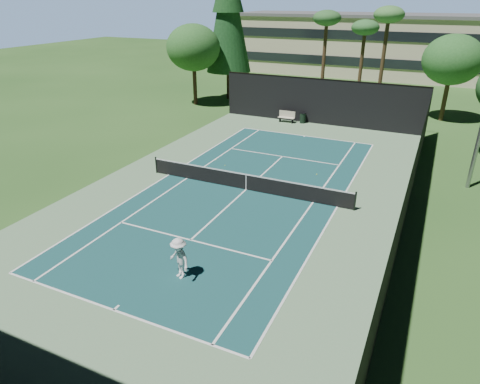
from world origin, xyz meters
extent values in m
plane|color=#2A531F|center=(0.00, 0.00, 0.00)|extent=(160.00, 160.00, 0.00)
cube|color=#628960|center=(0.00, 0.00, 0.01)|extent=(18.00, 32.00, 0.01)
cube|color=#164748|center=(0.00, 0.00, 0.01)|extent=(10.97, 23.77, 0.01)
cube|color=white|center=(0.00, -11.88, 0.02)|extent=(10.97, 0.10, 0.01)
cube|color=white|center=(0.00, 11.88, 0.02)|extent=(10.97, 0.10, 0.01)
cube|color=white|center=(0.00, -6.40, 0.02)|extent=(8.23, 0.10, 0.01)
cube|color=white|center=(0.00, 6.40, 0.02)|extent=(8.23, 0.10, 0.01)
cube|color=white|center=(-5.49, 0.00, 0.02)|extent=(0.10, 23.77, 0.01)
cube|color=white|center=(5.49, 0.00, 0.02)|extent=(0.10, 23.77, 0.01)
cube|color=white|center=(-4.12, 0.00, 0.02)|extent=(0.10, 23.77, 0.01)
cube|color=white|center=(4.12, 0.00, 0.02)|extent=(0.10, 23.77, 0.01)
cube|color=white|center=(0.00, 0.00, 0.02)|extent=(0.10, 12.80, 0.01)
cube|color=white|center=(0.00, -11.73, 0.02)|extent=(0.10, 0.30, 0.01)
cube|color=white|center=(0.00, 11.73, 0.02)|extent=(0.10, 0.30, 0.01)
cylinder|color=black|center=(-6.40, 0.00, 0.55)|extent=(0.10, 0.10, 1.10)
cylinder|color=black|center=(6.40, 0.00, 0.55)|extent=(0.10, 0.10, 1.10)
cube|color=black|center=(0.00, 0.00, 0.50)|extent=(12.80, 0.02, 0.92)
cube|color=white|center=(0.00, 0.00, 0.98)|extent=(12.80, 0.04, 0.07)
cube|color=white|center=(0.00, 0.00, 0.50)|extent=(0.05, 0.03, 0.92)
cube|color=black|center=(0.00, 16.00, 2.00)|extent=(18.00, 0.04, 4.00)
cube|color=black|center=(0.00, -16.00, 2.00)|extent=(18.00, 0.04, 4.00)
cube|color=black|center=(9.00, 0.00, 2.00)|extent=(0.04, 32.00, 4.00)
cube|color=black|center=(-9.00, 0.00, 2.00)|extent=(0.04, 32.00, 4.00)
cube|color=black|center=(0.00, 16.00, 4.00)|extent=(18.00, 0.06, 0.06)
imported|color=white|center=(1.12, -9.08, 0.91)|extent=(1.35, 1.10, 1.81)
sphere|color=#CAEA35|center=(-4.01, 3.72, 0.03)|extent=(0.07, 0.07, 0.07)
sphere|color=#CFF637|center=(3.19, 4.08, 0.04)|extent=(0.08, 0.08, 0.08)
sphere|color=#D2F537|center=(-2.94, 3.03, 0.03)|extent=(0.06, 0.06, 0.06)
cube|color=beige|center=(-2.81, 15.21, 0.45)|extent=(1.50, 0.45, 0.05)
cube|color=beige|center=(-2.81, 15.41, 0.75)|extent=(1.50, 0.06, 0.55)
cube|color=black|center=(-3.41, 15.21, 0.21)|extent=(0.06, 0.40, 0.42)
cube|color=black|center=(-2.21, 15.21, 0.21)|extent=(0.06, 0.40, 0.42)
cylinder|color=black|center=(-1.40, 15.67, 0.45)|extent=(0.52, 0.52, 0.90)
cylinder|color=black|center=(-1.40, 15.67, 0.92)|extent=(0.56, 0.56, 0.05)
cylinder|color=#432E1D|center=(-12.00, 22.00, 1.80)|extent=(0.50, 0.50, 3.60)
cone|color=#153C1A|center=(-12.00, 22.00, 9.00)|extent=(4.80, 4.80, 12.00)
cylinder|color=#4A321F|center=(-2.00, 24.00, 4.28)|extent=(0.36, 0.36, 8.55)
ellipsoid|color=#2A5B29|center=(-2.00, 24.00, 8.55)|extent=(2.80, 2.80, 1.54)
cylinder|color=#47321E|center=(1.50, 26.00, 3.83)|extent=(0.36, 0.36, 7.65)
ellipsoid|color=#2A5E2B|center=(1.50, 26.00, 7.65)|extent=(2.80, 2.80, 1.54)
cylinder|color=#43311C|center=(4.00, 23.00, 4.50)|extent=(0.36, 0.36, 9.00)
ellipsoid|color=#3A7032|center=(4.00, 23.00, 9.00)|extent=(2.80, 2.80, 1.54)
cylinder|color=#4A351F|center=(10.00, 22.00, 1.76)|extent=(0.40, 0.40, 3.52)
ellipsoid|color=#255C23|center=(10.00, 22.00, 5.44)|extent=(5.12, 5.12, 4.35)
cylinder|color=#4D3021|center=(-14.00, 18.00, 1.87)|extent=(0.40, 0.40, 3.74)
ellipsoid|color=#295F24|center=(-14.00, 18.00, 5.78)|extent=(5.44, 5.44, 4.62)
cube|color=beige|center=(0.00, 46.00, 4.00)|extent=(40.00, 12.00, 8.00)
cube|color=#59595B|center=(0.00, 46.00, 8.10)|extent=(40.50, 12.50, 0.40)
cube|color=black|center=(0.00, 39.95, 2.40)|extent=(38.00, 0.15, 1.20)
cube|color=black|center=(0.00, 39.95, 5.80)|extent=(38.00, 0.15, 1.20)
camera|label=1|loc=(9.48, -21.22, 10.53)|focal=32.00mm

